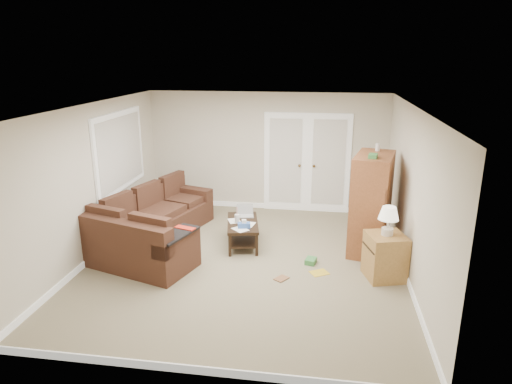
% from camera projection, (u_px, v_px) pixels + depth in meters
% --- Properties ---
extents(floor, '(5.50, 5.50, 0.00)m').
position_uv_depth(floor, '(245.00, 262.00, 7.41)').
color(floor, gray).
rests_on(floor, ground).
extents(ceiling, '(5.00, 5.50, 0.02)m').
position_uv_depth(ceiling, '(244.00, 107.00, 6.68)').
color(ceiling, white).
rests_on(ceiling, wall_back).
extents(wall_left, '(0.02, 5.50, 2.50)m').
position_uv_depth(wall_left, '(93.00, 182.00, 7.40)').
color(wall_left, beige).
rests_on(wall_left, floor).
extents(wall_right, '(0.02, 5.50, 2.50)m').
position_uv_depth(wall_right, '(412.00, 195.00, 6.69)').
color(wall_right, beige).
rests_on(wall_right, floor).
extents(wall_back, '(5.00, 0.02, 2.50)m').
position_uv_depth(wall_back, '(267.00, 152.00, 9.64)').
color(wall_back, beige).
rests_on(wall_back, floor).
extents(wall_front, '(5.00, 0.02, 2.50)m').
position_uv_depth(wall_front, '(196.00, 267.00, 4.44)').
color(wall_front, beige).
rests_on(wall_front, floor).
extents(baseboards, '(5.00, 5.50, 0.10)m').
position_uv_depth(baseboards, '(245.00, 259.00, 7.39)').
color(baseboards, white).
rests_on(baseboards, floor).
extents(french_doors, '(1.80, 0.05, 2.13)m').
position_uv_depth(french_doors, '(307.00, 164.00, 9.55)').
color(french_doors, white).
rests_on(french_doors, floor).
extents(window_left, '(0.05, 1.92, 1.42)m').
position_uv_depth(window_left, '(120.00, 151.00, 8.25)').
color(window_left, white).
rests_on(window_left, wall_left).
extents(sectional_sofa, '(2.04, 3.21, 0.86)m').
position_uv_depth(sectional_sofa, '(150.00, 229.00, 7.89)').
color(sectional_sofa, '#44271A').
rests_on(sectional_sofa, floor).
extents(coffee_table, '(0.72, 1.13, 0.71)m').
position_uv_depth(coffee_table, '(243.00, 232.00, 8.04)').
color(coffee_table, black).
rests_on(coffee_table, floor).
extents(tv_armoire, '(0.79, 1.15, 1.80)m').
position_uv_depth(tv_armoire, '(371.00, 203.00, 7.62)').
color(tv_armoire, brown).
rests_on(tv_armoire, floor).
extents(side_cabinet, '(0.66, 0.66, 1.13)m').
position_uv_depth(side_cabinet, '(385.00, 253.00, 6.78)').
color(side_cabinet, '#A6783C').
rests_on(side_cabinet, floor).
extents(space_heater, '(0.13, 0.12, 0.29)m').
position_uv_depth(space_heater, '(366.00, 211.00, 9.38)').
color(space_heater, silver).
rests_on(space_heater, floor).
extents(floor_magazine, '(0.34, 0.32, 0.01)m').
position_uv_depth(floor_magazine, '(319.00, 273.00, 7.04)').
color(floor_magazine, gold).
rests_on(floor_magazine, floor).
extents(floor_greenbox, '(0.20, 0.24, 0.08)m').
position_uv_depth(floor_greenbox, '(311.00, 261.00, 7.35)').
color(floor_greenbox, '#387D3C').
rests_on(floor_greenbox, floor).
extents(floor_book, '(0.25, 0.26, 0.02)m').
position_uv_depth(floor_book, '(277.00, 277.00, 6.89)').
color(floor_book, brown).
rests_on(floor_book, floor).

